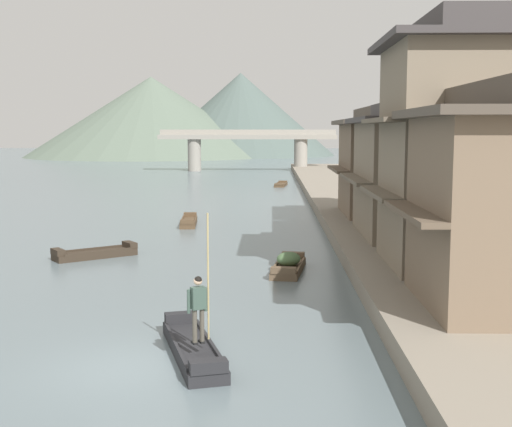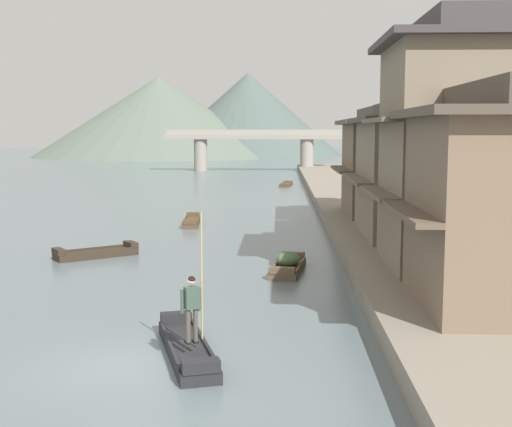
{
  "view_description": "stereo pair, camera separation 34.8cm",
  "coord_description": "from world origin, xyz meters",
  "px_view_note": "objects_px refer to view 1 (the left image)",
  "views": [
    {
      "loc": [
        3.21,
        -15.23,
        5.48
      ],
      "look_at": [
        2.61,
        12.12,
        2.15
      ],
      "focal_mm": 47.78,
      "sensor_mm": 36.0,
      "label": 1
    },
    {
      "loc": [
        3.56,
        -15.22,
        5.48
      ],
      "look_at": [
        2.61,
        12.12,
        2.15
      ],
      "focal_mm": 47.78,
      "sensor_mm": 36.0,
      "label": 2
    }
  ],
  "objects_px": {
    "boatman_person": "(199,301)",
    "stone_bridge": "(247,144)",
    "boat_moored_second": "(289,264)",
    "boat_moored_third": "(281,185)",
    "house_waterfront_second": "(457,146)",
    "house_waterfront_narrow": "(384,163)",
    "boat_moored_nearest": "(95,253)",
    "boat_moored_far": "(189,222)",
    "boat_foreground_poled": "(193,349)",
    "house_waterfront_tall": "(409,171)"
  },
  "relations": [
    {
      "from": "boatman_person",
      "to": "stone_bridge",
      "type": "height_order",
      "value": "stone_bridge"
    },
    {
      "from": "boat_moored_second",
      "to": "boat_moored_third",
      "type": "height_order",
      "value": "boat_moored_second"
    },
    {
      "from": "house_waterfront_second",
      "to": "stone_bridge",
      "type": "xyz_separation_m",
      "value": [
        -9.83,
        68.34,
        -1.29
      ]
    },
    {
      "from": "house_waterfront_narrow",
      "to": "stone_bridge",
      "type": "relative_size",
      "value": 0.3
    },
    {
      "from": "boatman_person",
      "to": "boat_moored_nearest",
      "type": "height_order",
      "value": "boatman_person"
    },
    {
      "from": "boat_moored_nearest",
      "to": "boat_moored_second",
      "type": "height_order",
      "value": "boat_moored_second"
    },
    {
      "from": "boatman_person",
      "to": "house_waterfront_second",
      "type": "distance_m",
      "value": 12.76
    },
    {
      "from": "boat_moored_nearest",
      "to": "house_waterfront_second",
      "type": "relative_size",
      "value": 0.4
    },
    {
      "from": "boat_moored_nearest",
      "to": "boat_moored_second",
      "type": "xyz_separation_m",
      "value": [
        8.34,
        -2.82,
        0.11
      ]
    },
    {
      "from": "boat_moored_second",
      "to": "boat_moored_far",
      "type": "relative_size",
      "value": 0.94
    },
    {
      "from": "boatman_person",
      "to": "boat_moored_nearest",
      "type": "bearing_deg",
      "value": 113.65
    },
    {
      "from": "boatman_person",
      "to": "boat_moored_far",
      "type": "height_order",
      "value": "boatman_person"
    },
    {
      "from": "boat_foreground_poled",
      "to": "house_waterfront_tall",
      "type": "distance_m",
      "value": 18.04
    },
    {
      "from": "boat_moored_nearest",
      "to": "house_waterfront_second",
      "type": "height_order",
      "value": "house_waterfront_second"
    },
    {
      "from": "boat_moored_nearest",
      "to": "boat_moored_far",
      "type": "height_order",
      "value": "boat_moored_nearest"
    },
    {
      "from": "boat_moored_nearest",
      "to": "boat_moored_third",
      "type": "height_order",
      "value": "boat_moored_nearest"
    },
    {
      "from": "boat_moored_third",
      "to": "stone_bridge",
      "type": "xyz_separation_m",
      "value": [
        -4.21,
        24.98,
        3.53
      ]
    },
    {
      "from": "boatman_person",
      "to": "boat_moored_far",
      "type": "distance_m",
      "value": 24.32
    },
    {
      "from": "boat_moored_second",
      "to": "house_waterfront_tall",
      "type": "distance_m",
      "value": 8.65
    },
    {
      "from": "boatman_person",
      "to": "house_waterfront_narrow",
      "type": "distance_m",
      "value": 25.86
    },
    {
      "from": "boat_moored_second",
      "to": "house_waterfront_second",
      "type": "bearing_deg",
      "value": -16.26
    },
    {
      "from": "boat_foreground_poled",
      "to": "house_waterfront_second",
      "type": "distance_m",
      "value": 12.84
    },
    {
      "from": "boat_moored_second",
      "to": "boat_moored_far",
      "type": "bearing_deg",
      "value": 112.59
    },
    {
      "from": "boat_moored_third",
      "to": "house_waterfront_tall",
      "type": "bearing_deg",
      "value": -81.45
    },
    {
      "from": "boat_moored_nearest",
      "to": "stone_bridge",
      "type": "bearing_deg",
      "value": 86.03
    },
    {
      "from": "stone_bridge",
      "to": "house_waterfront_second",
      "type": "bearing_deg",
      "value": -81.81
    },
    {
      "from": "boat_moored_second",
      "to": "boat_moored_third",
      "type": "xyz_separation_m",
      "value": [
        0.3,
        41.63,
        -0.16
      ]
    },
    {
      "from": "boat_foreground_poled",
      "to": "house_waterfront_second",
      "type": "xyz_separation_m",
      "value": [
        8.52,
        8.35,
        4.77
      ]
    },
    {
      "from": "boat_moored_far",
      "to": "house_waterfront_narrow",
      "type": "bearing_deg",
      "value": 1.78
    },
    {
      "from": "boat_moored_far",
      "to": "house_waterfront_second",
      "type": "bearing_deg",
      "value": -52.63
    },
    {
      "from": "boat_moored_second",
      "to": "house_waterfront_second",
      "type": "xyz_separation_m",
      "value": [
        5.92,
        -1.73,
        4.66
      ]
    },
    {
      "from": "boat_foreground_poled",
      "to": "house_waterfront_narrow",
      "type": "bearing_deg",
      "value": 70.31
    },
    {
      "from": "boat_moored_nearest",
      "to": "boat_moored_far",
      "type": "bearing_deg",
      "value": 74.82
    },
    {
      "from": "boat_moored_second",
      "to": "house_waterfront_narrow",
      "type": "height_order",
      "value": "house_waterfront_narrow"
    },
    {
      "from": "boat_moored_third",
      "to": "stone_bridge",
      "type": "bearing_deg",
      "value": 99.56
    },
    {
      "from": "boatman_person",
      "to": "boat_moored_nearest",
      "type": "relative_size",
      "value": 0.88
    },
    {
      "from": "boatman_person",
      "to": "boat_moored_third",
      "type": "xyz_separation_m",
      "value": [
        2.66,
        52.46,
        -1.43
      ]
    },
    {
      "from": "boat_foreground_poled",
      "to": "stone_bridge",
      "type": "xyz_separation_m",
      "value": [
        -1.31,
        76.68,
        3.47
      ]
    },
    {
      "from": "boat_foreground_poled",
      "to": "boat_moored_far",
      "type": "height_order",
      "value": "boat_foreground_poled"
    },
    {
      "from": "boat_foreground_poled",
      "to": "house_waterfront_tall",
      "type": "xyz_separation_m",
      "value": [
        8.32,
        15.63,
        3.46
      ]
    },
    {
      "from": "boat_foreground_poled",
      "to": "house_waterfront_tall",
      "type": "relative_size",
      "value": 0.57
    },
    {
      "from": "boat_moored_third",
      "to": "boat_moored_far",
      "type": "bearing_deg",
      "value": -101.56
    },
    {
      "from": "boat_moored_third",
      "to": "house_waterfront_second",
      "type": "bearing_deg",
      "value": -82.61
    },
    {
      "from": "house_waterfront_tall",
      "to": "stone_bridge",
      "type": "xyz_separation_m",
      "value": [
        -9.63,
        61.05,
        0.02
      ]
    },
    {
      "from": "boat_moored_far",
      "to": "stone_bridge",
      "type": "relative_size",
      "value": 0.16
    },
    {
      "from": "boat_moored_far",
      "to": "house_waterfront_tall",
      "type": "height_order",
      "value": "house_waterfront_tall"
    },
    {
      "from": "boatman_person",
      "to": "house_waterfront_second",
      "type": "height_order",
      "value": "house_waterfront_second"
    },
    {
      "from": "boat_foreground_poled",
      "to": "boatman_person",
      "type": "distance_m",
      "value": 1.59
    },
    {
      "from": "boat_moored_nearest",
      "to": "boat_moored_far",
      "type": "xyz_separation_m",
      "value": [
        2.83,
        10.42,
        -0.01
      ]
    },
    {
      "from": "house_waterfront_tall",
      "to": "house_waterfront_narrow",
      "type": "relative_size",
      "value": 1.06
    }
  ]
}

